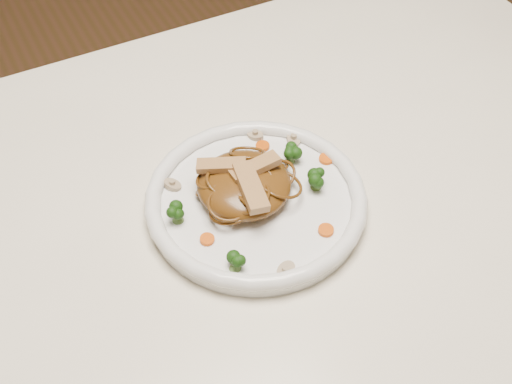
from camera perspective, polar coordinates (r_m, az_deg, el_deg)
name	(u,v)px	position (r m, az deg, el deg)	size (l,w,h in m)	color
table	(257,249)	(0.90, 0.08, -5.00)	(1.20, 0.80, 0.75)	white
plate	(256,204)	(0.81, 0.00, -1.05)	(0.27, 0.27, 0.02)	white
noodle_mound	(244,184)	(0.80, -1.05, 0.66)	(0.12, 0.12, 0.04)	#5C3611
chicken_a	(255,167)	(0.79, -0.08, 2.18)	(0.06, 0.02, 0.01)	tan
chicken_b	(221,165)	(0.79, -3.03, 2.34)	(0.06, 0.02, 0.01)	tan
chicken_c	(251,187)	(0.77, -0.46, 0.45)	(0.07, 0.02, 0.01)	tan
broccoli_0	(290,152)	(0.84, 2.97, 3.49)	(0.03, 0.03, 0.03)	#1F460E
broccoli_1	(177,211)	(0.78, -6.87, -1.67)	(0.03, 0.03, 0.03)	#1F460E
broccoli_2	(235,260)	(0.73, -1.86, -5.95)	(0.03, 0.03, 0.03)	#1F460E
broccoli_3	(317,179)	(0.81, 5.27, 1.16)	(0.03, 0.03, 0.03)	#1F460E
carrot_0	(263,146)	(0.87, 0.58, 4.00)	(0.02, 0.02, 0.01)	#DB5708
carrot_1	(207,239)	(0.76, -4.25, -4.11)	(0.02, 0.02, 0.01)	#DB5708
carrot_2	(326,159)	(0.86, 6.10, 2.87)	(0.02, 0.02, 0.01)	#DB5708
carrot_3	(211,166)	(0.84, -3.90, 2.23)	(0.02, 0.02, 0.01)	#DB5708
carrot_4	(326,230)	(0.78, 6.08, -3.31)	(0.02, 0.02, 0.01)	#DB5708
mushroom_0	(286,271)	(0.74, 2.61, -6.88)	(0.03, 0.03, 0.01)	#C8B696
mushroom_1	(294,139)	(0.88, 3.27, 4.60)	(0.03, 0.03, 0.01)	#C8B696
mushroom_2	(173,185)	(0.82, -7.24, 0.61)	(0.02, 0.02, 0.01)	#C8B696
mushroom_3	(255,135)	(0.88, -0.07, 4.95)	(0.02, 0.02, 0.01)	#C8B696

